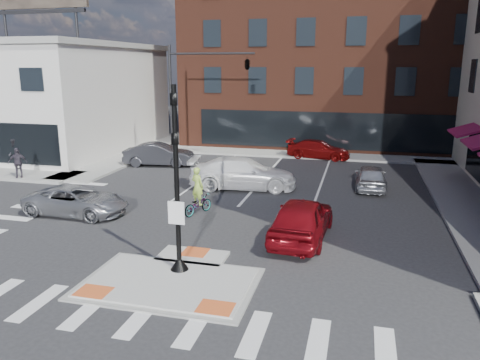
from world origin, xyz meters
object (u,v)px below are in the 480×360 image
(bg_car_silver, at_px, (371,177))
(bg_car_red, at_px, (318,149))
(silver_suv, at_px, (77,201))
(pedestrian_b, at_px, (18,163))
(pedestrian_a, at_px, (15,154))
(red_sedan, at_px, (302,219))
(white_pickup, at_px, (243,173))
(cyclist, at_px, (198,199))
(bg_car_dark, at_px, (159,155))

(bg_car_silver, xyz_separation_m, bg_car_red, (-3.59, 8.10, -0.03))
(silver_suv, relative_size, pedestrian_b, 2.64)
(pedestrian_a, height_order, pedestrian_b, pedestrian_a)
(bg_car_red, bearing_deg, red_sedan, -169.14)
(white_pickup, distance_m, bg_car_silver, 7.02)
(cyclist, bearing_deg, white_pickup, -77.03)
(bg_car_silver, bearing_deg, pedestrian_a, 1.25)
(red_sedan, distance_m, bg_car_silver, 8.97)
(red_sedan, xyz_separation_m, bg_car_silver, (2.70, 8.55, -0.15))
(cyclist, relative_size, pedestrian_a, 1.12)
(pedestrian_a, bearing_deg, bg_car_dark, 51.69)
(red_sedan, bearing_deg, silver_suv, 0.59)
(silver_suv, bearing_deg, pedestrian_b, 56.15)
(cyclist, bearing_deg, bg_car_red, -82.83)
(pedestrian_a, bearing_deg, bg_car_silver, 29.47)
(bg_car_silver, bearing_deg, white_pickup, 11.66)
(bg_car_dark, distance_m, bg_car_red, 11.49)
(red_sedan, distance_m, pedestrian_a, 20.73)
(bg_car_red, bearing_deg, bg_car_dark, 125.30)
(silver_suv, bearing_deg, red_sedan, -92.03)
(white_pickup, xyz_separation_m, pedestrian_a, (-15.18, 0.57, 0.28))
(white_pickup, height_order, bg_car_silver, white_pickup)
(red_sedan, relative_size, pedestrian_a, 2.52)
(bg_car_silver, relative_size, bg_car_red, 0.89)
(red_sedan, height_order, bg_car_red, red_sedan)
(bg_car_silver, bearing_deg, pedestrian_b, 7.09)
(silver_suv, relative_size, white_pickup, 0.81)
(bg_car_red, bearing_deg, white_pickup, 169.28)
(white_pickup, relative_size, cyclist, 2.66)
(red_sedan, height_order, white_pickup, white_pickup)
(red_sedan, relative_size, white_pickup, 0.84)
(silver_suv, xyz_separation_m, white_pickup, (6.18, 6.43, 0.19))
(white_pickup, xyz_separation_m, bg_car_silver, (6.84, 1.58, -0.16))
(red_sedan, xyz_separation_m, pedestrian_a, (-19.32, 7.53, 0.29))
(bg_car_silver, height_order, cyclist, cyclist)
(bg_car_dark, xyz_separation_m, pedestrian_b, (-6.44, -5.82, 0.27))
(bg_car_red, distance_m, pedestrian_a, 20.57)
(bg_car_dark, height_order, bg_car_silver, bg_car_dark)
(red_sedan, height_order, pedestrian_a, pedestrian_a)
(red_sedan, distance_m, bg_car_dark, 15.86)
(red_sedan, bearing_deg, bg_car_silver, -104.02)
(silver_suv, height_order, white_pickup, white_pickup)
(bg_car_dark, bearing_deg, pedestrian_a, 105.29)
(red_sedan, relative_size, bg_car_dark, 1.06)
(cyclist, bearing_deg, pedestrian_a, 1.66)
(pedestrian_a, bearing_deg, bg_car_red, 53.15)
(white_pickup, bearing_deg, pedestrian_b, 87.61)
(silver_suv, relative_size, bg_car_silver, 1.16)
(bg_car_red, relative_size, cyclist, 2.07)
(silver_suv, bearing_deg, bg_car_silver, -57.46)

